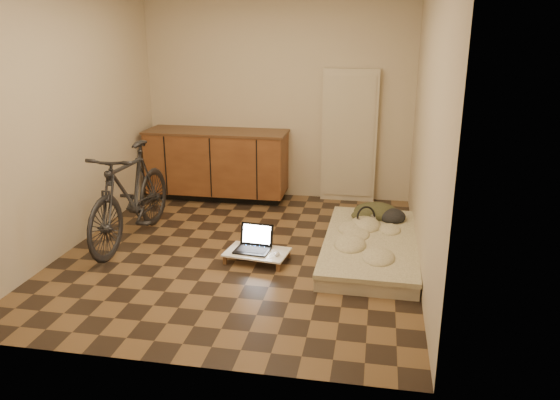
% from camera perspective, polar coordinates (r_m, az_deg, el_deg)
% --- Properties ---
extents(room_shell, '(3.50, 4.00, 2.60)m').
position_cam_1_polar(room_shell, '(5.27, -4.33, 7.82)').
color(room_shell, brown).
rests_on(room_shell, ground).
extents(cabinets, '(1.84, 0.62, 0.91)m').
position_cam_1_polar(cabinets, '(7.24, -6.55, 3.77)').
color(cabinets, black).
rests_on(cabinets, ground).
extents(appliance_panel, '(0.70, 0.10, 1.70)m').
position_cam_1_polar(appliance_panel, '(7.10, 7.25, 6.62)').
color(appliance_panel, beige).
rests_on(appliance_panel, ground).
extents(bicycle, '(0.59, 1.78, 1.14)m').
position_cam_1_polar(bicycle, '(5.89, -15.41, 1.00)').
color(bicycle, black).
rests_on(bicycle, ground).
extents(futon, '(0.94, 1.92, 0.16)m').
position_cam_1_polar(futon, '(5.60, 9.43, -4.77)').
color(futon, '#B7AA92').
rests_on(futon, ground).
extents(clothing_pile, '(0.53, 0.44, 0.21)m').
position_cam_1_polar(clothing_pile, '(6.18, 10.42, -0.78)').
color(clothing_pile, '#383921').
rests_on(clothing_pile, futon).
extents(headphones, '(0.35, 0.34, 0.17)m').
position_cam_1_polar(headphones, '(5.94, 8.98, -1.67)').
color(headphones, black).
rests_on(headphones, futon).
extents(lap_desk, '(0.65, 0.46, 0.10)m').
position_cam_1_polar(lap_desk, '(5.36, -2.42, -5.50)').
color(lap_desk, brown).
rests_on(lap_desk, ground).
extents(laptop, '(0.36, 0.33, 0.23)m').
position_cam_1_polar(laptop, '(5.39, -2.75, -4.67)').
color(laptop, black).
rests_on(laptop, lap_desk).
extents(mouse, '(0.06, 0.09, 0.03)m').
position_cam_1_polar(mouse, '(5.26, -0.34, -5.65)').
color(mouse, silver).
rests_on(mouse, lap_desk).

